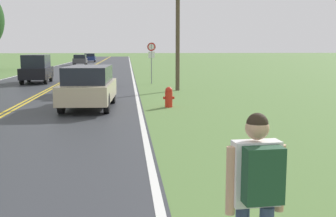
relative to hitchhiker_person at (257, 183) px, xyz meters
The scene contains 9 objects.
hitchhiker_person is the anchor object (origin of this frame).
fire_hydrant 13.52m from the hitchhiker_person, 88.17° to the left, with size 0.48×0.32×0.86m.
traffic_sign 25.21m from the hitchhiker_person, 89.13° to the left, with size 0.60×0.10×2.85m.
utility_pole_midground 20.75m from the hitchhiker_person, 85.43° to the left, with size 1.80×0.24×7.95m.
car_champagne_suv_nearest 13.80m from the hitchhiker_person, 102.01° to the left, with size 2.12×4.84×1.74m.
car_silver_sedan_approaching 19.35m from the hitchhiker_person, 99.99° to the left, with size 2.05×4.56×1.35m.
car_black_suv_mid_near 27.61m from the hitchhiker_person, 106.12° to the left, with size 1.91×3.98×1.99m.
car_dark_grey_hatchback_mid_far 57.88m from the hitchhiker_person, 97.93° to the left, with size 1.91×3.71×1.51m.
car_dark_blue_sedan_receding 72.34m from the hitchhiker_person, 96.24° to the left, with size 2.09×4.08×1.50m.
Camera 1 is at (4.67, -1.77, 2.48)m, focal length 45.00 mm.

